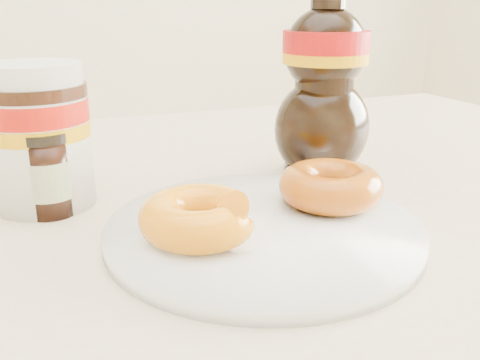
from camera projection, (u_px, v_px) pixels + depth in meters
name	position (u px, v px, depth m)	size (l,w,h in m)	color
dining_table	(156.00, 299.00, 0.51)	(1.40, 0.90, 0.75)	beige
plate	(263.00, 230.00, 0.44)	(0.26, 0.26, 0.01)	white
donut_bitten	(199.00, 217.00, 0.41)	(0.09, 0.09, 0.03)	orange
donut_whole	(330.00, 186.00, 0.48)	(0.09, 0.09, 0.03)	#964809
nutella_jar	(38.00, 131.00, 0.50)	(0.10, 0.10, 0.14)	white
syrup_bottle	(324.00, 79.00, 0.58)	(0.11, 0.09, 0.21)	black
dark_jar	(47.00, 174.00, 0.49)	(0.05, 0.05, 0.08)	black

